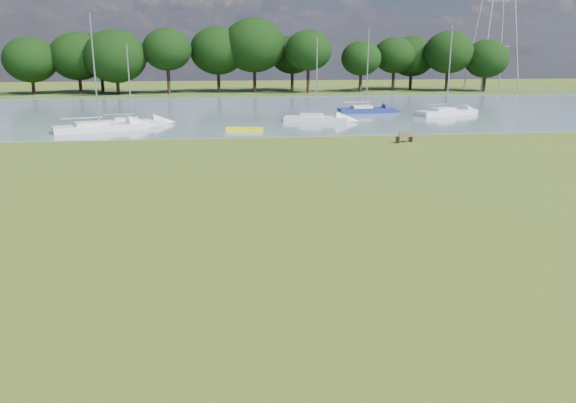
{
  "coord_description": "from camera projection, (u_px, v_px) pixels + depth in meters",
  "views": [
    {
      "loc": [
        -2.44,
        -20.52,
        6.35
      ],
      "look_at": [
        -0.09,
        -2.0,
        1.36
      ],
      "focal_mm": 35.0,
      "sensor_mm": 36.0,
      "label": 1
    }
  ],
  "objects": [
    {
      "name": "ground",
      "position": [
        284.0,
        222.0,
        21.61
      ],
      "size": [
        220.0,
        220.0,
        0.0
      ],
      "primitive_type": "plane",
      "color": "#5B6825"
    },
    {
      "name": "river",
      "position": [
        239.0,
        111.0,
        61.86
      ],
      "size": [
        220.0,
        40.0,
        0.1
      ],
      "primitive_type": "cube",
      "color": "slate",
      "rests_on": "ground"
    },
    {
      "name": "far_bank",
      "position": [
        231.0,
        92.0,
        90.61
      ],
      "size": [
        220.0,
        20.0,
        0.4
      ],
      "primitive_type": "cube",
      "color": "#4C6626",
      "rests_on": "ground"
    },
    {
      "name": "riverbank_bench",
      "position": [
        405.0,
        137.0,
        40.4
      ],
      "size": [
        1.48,
        0.96,
        0.88
      ],
      "rotation": [
        0.0,
        0.0,
        0.41
      ],
      "color": "brown",
      "rests_on": "ground"
    },
    {
      "name": "kayak",
      "position": [
        244.0,
        129.0,
        46.01
      ],
      "size": [
        3.11,
        1.29,
        0.3
      ],
      "primitive_type": "cube",
      "rotation": [
        0.0,
        0.0,
        -0.2
      ],
      "color": "#F9EE10",
      "rests_on": "river"
    },
    {
      "name": "tree_line",
      "position": [
        144.0,
        52.0,
        83.57
      ],
      "size": [
        116.78,
        8.71,
        10.54
      ],
      "color": "black",
      "rests_on": "far_bank"
    },
    {
      "name": "sailboat_1",
      "position": [
        98.0,
        125.0,
        45.92
      ],
      "size": [
        7.41,
        4.31,
        9.27
      ],
      "rotation": [
        0.0,
        0.0,
        0.35
      ],
      "color": "silver",
      "rests_on": "river"
    },
    {
      "name": "sailboat_4",
      "position": [
        316.0,
        117.0,
        52.16
      ],
      "size": [
        6.16,
        3.46,
        7.61
      ],
      "rotation": [
        0.0,
        0.0,
        -0.32
      ],
      "color": "silver",
      "rests_on": "river"
    },
    {
      "name": "sailboat_5",
      "position": [
        446.0,
        110.0,
        57.54
      ],
      "size": [
        7.12,
        4.22,
        8.85
      ],
      "rotation": [
        0.0,
        0.0,
        0.36
      ],
      "color": "silver",
      "rests_on": "river"
    },
    {
      "name": "sailboat_6",
      "position": [
        131.0,
        121.0,
        49.7
      ],
      "size": [
        5.86,
        2.57,
        6.92
      ],
      "rotation": [
        0.0,
        0.0,
        0.18
      ],
      "color": "silver",
      "rests_on": "river"
    },
    {
      "name": "sailboat_7",
      "position": [
        365.0,
        108.0,
        59.51
      ],
      "size": [
        6.02,
        2.0,
        8.75
      ],
      "rotation": [
        0.0,
        0.0,
        0.06
      ],
      "color": "navy",
      "rests_on": "river"
    }
  ]
}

